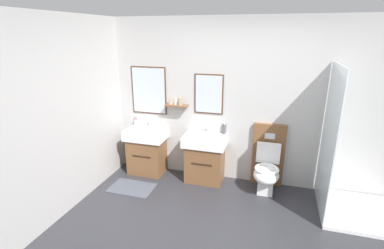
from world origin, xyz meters
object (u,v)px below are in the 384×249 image
soap_dispenser (224,129)px  shower_tray (348,186)px  vanity_sink_right (205,157)px  vanity_sink_left (147,150)px  toothbrush_cup (136,122)px  toilet (267,167)px

soap_dispenser → shower_tray: (1.75, -0.47, -0.46)m
vanity_sink_right → soap_dispenser: 0.54m
vanity_sink_left → toothbrush_cup: bearing=148.7°
vanity_sink_left → vanity_sink_right: same height
toothbrush_cup → vanity_sink_right: bearing=-6.9°
toothbrush_cup → shower_tray: bearing=-8.0°
vanity_sink_right → shower_tray: 2.04m
soap_dispenser → toilet: bearing=-13.6°
shower_tray → toilet: bearing=163.9°
shower_tray → toothbrush_cup: bearing=172.0°
vanity_sink_right → toilet: toilet is taller
vanity_sink_left → soap_dispenser: size_ratio=4.04×
vanity_sink_right → toothbrush_cup: size_ratio=3.79×
toothbrush_cup → toilet: bearing=-4.1°
toothbrush_cup → shower_tray: (3.28, -0.46, -0.44)m
toilet → shower_tray: bearing=-16.1°
toothbrush_cup → soap_dispenser: bearing=0.4°
toothbrush_cup → shower_tray: size_ratio=0.10×
toilet → toothbrush_cup: 2.29m
vanity_sink_right → shower_tray: shower_tray is taller
toilet → soap_dispenser: size_ratio=5.25×
toothbrush_cup → soap_dispenser: size_ratio=1.07×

